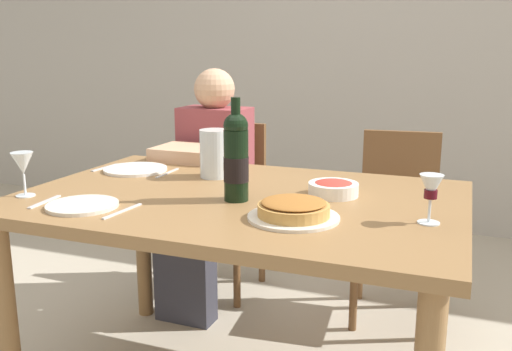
{
  "coord_description": "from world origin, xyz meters",
  "views": [
    {
      "loc": [
        0.71,
        -1.71,
        1.25
      ],
      "look_at": [
        0.04,
        0.06,
        0.82
      ],
      "focal_mm": 39.03,
      "sensor_mm": 36.0,
      "label": 1
    }
  ],
  "objects_px": {
    "dining_table": "(240,221)",
    "wine_glass_right_diner": "(431,189)",
    "dinner_plate_right_setting": "(136,169)",
    "diner_left": "(206,183)",
    "wine_bottle": "(236,157)",
    "wine_glass_left_diner": "(23,165)",
    "chair_right": "(398,213)",
    "salad_bowl": "(333,188)",
    "baked_tart": "(294,210)",
    "dinner_plate_left_setting": "(82,205)",
    "water_pitcher": "(215,156)",
    "chair_left": "(226,195)"
  },
  "relations": [
    {
      "from": "dinner_plate_left_setting",
      "to": "diner_left",
      "type": "xyz_separation_m",
      "value": [
        -0.04,
        0.97,
        -0.15
      ]
    },
    {
      "from": "dining_table",
      "to": "diner_left",
      "type": "distance_m",
      "value": 0.8
    },
    {
      "from": "baked_tart",
      "to": "chair_right",
      "type": "bearing_deg",
      "value": 80.11
    },
    {
      "from": "salad_bowl",
      "to": "wine_glass_right_diner",
      "type": "relative_size",
      "value": 1.19
    },
    {
      "from": "water_pitcher",
      "to": "chair_right",
      "type": "bearing_deg",
      "value": 45.98
    },
    {
      "from": "wine_bottle",
      "to": "dinner_plate_right_setting",
      "type": "bearing_deg",
      "value": 154.31
    },
    {
      "from": "salad_bowl",
      "to": "baked_tart",
      "type": "bearing_deg",
      "value": -98.98
    },
    {
      "from": "salad_bowl",
      "to": "diner_left",
      "type": "bearing_deg",
      "value": 144.02
    },
    {
      "from": "dinner_plate_left_setting",
      "to": "chair_right",
      "type": "xyz_separation_m",
      "value": [
        0.85,
        1.2,
        -0.27
      ]
    },
    {
      "from": "wine_glass_left_diner",
      "to": "dinner_plate_left_setting",
      "type": "distance_m",
      "value": 0.29
    },
    {
      "from": "water_pitcher",
      "to": "dinner_plate_right_setting",
      "type": "xyz_separation_m",
      "value": [
        -0.36,
        -0.01,
        -0.08
      ]
    },
    {
      "from": "dining_table",
      "to": "wine_bottle",
      "type": "xyz_separation_m",
      "value": [
        0.02,
        -0.07,
        0.24
      ]
    },
    {
      "from": "wine_glass_right_diner",
      "to": "diner_left",
      "type": "relative_size",
      "value": 0.12
    },
    {
      "from": "dining_table",
      "to": "baked_tart",
      "type": "distance_m",
      "value": 0.34
    },
    {
      "from": "water_pitcher",
      "to": "salad_bowl",
      "type": "bearing_deg",
      "value": -12.79
    },
    {
      "from": "wine_bottle",
      "to": "salad_bowl",
      "type": "xyz_separation_m",
      "value": [
        0.29,
        0.17,
        -0.12
      ]
    },
    {
      "from": "water_pitcher",
      "to": "wine_glass_left_diner",
      "type": "height_order",
      "value": "water_pitcher"
    },
    {
      "from": "dining_table",
      "to": "wine_glass_left_diner",
      "type": "distance_m",
      "value": 0.76
    },
    {
      "from": "wine_glass_left_diner",
      "to": "chair_right",
      "type": "xyz_separation_m",
      "value": [
        1.12,
        1.15,
        -0.37
      ]
    },
    {
      "from": "dinner_plate_right_setting",
      "to": "diner_left",
      "type": "relative_size",
      "value": 0.22
    },
    {
      "from": "dinner_plate_right_setting",
      "to": "chair_right",
      "type": "height_order",
      "value": "chair_right"
    },
    {
      "from": "wine_glass_left_diner",
      "to": "diner_left",
      "type": "bearing_deg",
      "value": 76.23
    },
    {
      "from": "wine_glass_left_diner",
      "to": "dinner_plate_right_setting",
      "type": "xyz_separation_m",
      "value": [
        0.13,
        0.48,
        -0.1
      ]
    },
    {
      "from": "baked_tart",
      "to": "wine_glass_left_diner",
      "type": "relative_size",
      "value": 1.8
    },
    {
      "from": "chair_left",
      "to": "dinner_plate_left_setting",
      "type": "bearing_deg",
      "value": 92.83
    },
    {
      "from": "diner_left",
      "to": "chair_right",
      "type": "relative_size",
      "value": 1.33
    },
    {
      "from": "dining_table",
      "to": "dinner_plate_right_setting",
      "type": "bearing_deg",
      "value": 159.39
    },
    {
      "from": "chair_right",
      "to": "wine_glass_right_diner",
      "type": "bearing_deg",
      "value": 95.27
    },
    {
      "from": "dining_table",
      "to": "salad_bowl",
      "type": "bearing_deg",
      "value": 19.78
    },
    {
      "from": "salad_bowl",
      "to": "chair_right",
      "type": "bearing_deg",
      "value": 79.75
    },
    {
      "from": "dining_table",
      "to": "wine_bottle",
      "type": "bearing_deg",
      "value": -76.82
    },
    {
      "from": "dining_table",
      "to": "diner_left",
      "type": "bearing_deg",
      "value": 124.55
    },
    {
      "from": "baked_tart",
      "to": "dinner_plate_left_setting",
      "type": "relative_size",
      "value": 1.21
    },
    {
      "from": "wine_bottle",
      "to": "salad_bowl",
      "type": "distance_m",
      "value": 0.36
    },
    {
      "from": "dining_table",
      "to": "salad_bowl",
      "type": "distance_m",
      "value": 0.34
    },
    {
      "from": "wine_glass_right_diner",
      "to": "dinner_plate_right_setting",
      "type": "height_order",
      "value": "wine_glass_right_diner"
    },
    {
      "from": "wine_glass_right_diner",
      "to": "chair_right",
      "type": "distance_m",
      "value": 1.06
    },
    {
      "from": "water_pitcher",
      "to": "baked_tart",
      "type": "relative_size",
      "value": 0.68
    },
    {
      "from": "wine_glass_right_diner",
      "to": "dinner_plate_right_setting",
      "type": "distance_m",
      "value": 1.23
    },
    {
      "from": "dinner_plate_right_setting",
      "to": "chair_left",
      "type": "xyz_separation_m",
      "value": [
        0.1,
        0.69,
        -0.27
      ]
    },
    {
      "from": "salad_bowl",
      "to": "dinner_plate_right_setting",
      "type": "bearing_deg",
      "value": 173.42
    },
    {
      "from": "dining_table",
      "to": "wine_glass_left_diner",
      "type": "relative_size",
      "value": 9.84
    },
    {
      "from": "dining_table",
      "to": "wine_glass_right_diner",
      "type": "xyz_separation_m",
      "value": [
        0.63,
        -0.1,
        0.19
      ]
    },
    {
      "from": "salad_bowl",
      "to": "chair_right",
      "type": "distance_m",
      "value": 0.84
    },
    {
      "from": "wine_bottle",
      "to": "diner_left",
      "type": "distance_m",
      "value": 0.91
    },
    {
      "from": "wine_glass_left_diner",
      "to": "dinner_plate_right_setting",
      "type": "height_order",
      "value": "wine_glass_left_diner"
    },
    {
      "from": "wine_glass_right_diner",
      "to": "chair_right",
      "type": "xyz_separation_m",
      "value": [
        -0.19,
        0.98,
        -0.36
      ]
    },
    {
      "from": "wine_bottle",
      "to": "wine_glass_left_diner",
      "type": "relative_size",
      "value": 2.24
    },
    {
      "from": "baked_tart",
      "to": "dinner_plate_right_setting",
      "type": "relative_size",
      "value": 1.06
    },
    {
      "from": "salad_bowl",
      "to": "water_pitcher",
      "type": "bearing_deg",
      "value": 167.21
    }
  ]
}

